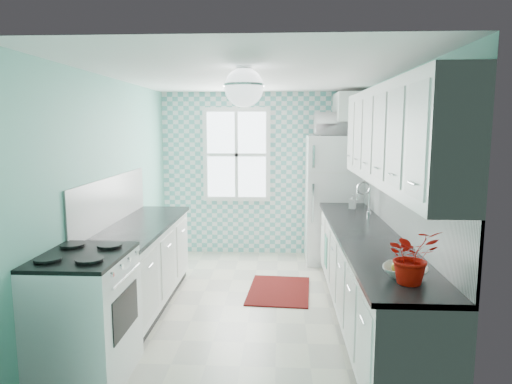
# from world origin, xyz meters

# --- Properties ---
(floor) EXTENTS (3.00, 4.40, 0.02)m
(floor) POSITION_xyz_m (0.00, 0.00, -0.01)
(floor) COLOR beige
(floor) RESTS_ON ground
(ceiling) EXTENTS (3.00, 4.40, 0.02)m
(ceiling) POSITION_xyz_m (0.00, 0.00, 2.51)
(ceiling) COLOR white
(ceiling) RESTS_ON wall_back
(wall_back) EXTENTS (3.00, 0.02, 2.50)m
(wall_back) POSITION_xyz_m (0.00, 2.21, 1.25)
(wall_back) COLOR #6EBFAB
(wall_back) RESTS_ON floor
(wall_front) EXTENTS (3.00, 0.02, 2.50)m
(wall_front) POSITION_xyz_m (0.00, -2.21, 1.25)
(wall_front) COLOR #6EBFAB
(wall_front) RESTS_ON floor
(wall_left) EXTENTS (0.02, 4.40, 2.50)m
(wall_left) POSITION_xyz_m (-1.51, 0.00, 1.25)
(wall_left) COLOR #6EBFAB
(wall_left) RESTS_ON floor
(wall_right) EXTENTS (0.02, 4.40, 2.50)m
(wall_right) POSITION_xyz_m (1.51, 0.00, 1.25)
(wall_right) COLOR #6EBFAB
(wall_right) RESTS_ON floor
(accent_wall) EXTENTS (3.00, 0.01, 2.50)m
(accent_wall) POSITION_xyz_m (0.00, 2.19, 1.25)
(accent_wall) COLOR #65B4AF
(accent_wall) RESTS_ON wall_back
(window) EXTENTS (1.04, 0.05, 1.44)m
(window) POSITION_xyz_m (-0.35, 2.16, 1.55)
(window) COLOR white
(window) RESTS_ON wall_back
(backsplash_right) EXTENTS (0.02, 3.60, 0.51)m
(backsplash_right) POSITION_xyz_m (1.49, -0.40, 1.20)
(backsplash_right) COLOR white
(backsplash_right) RESTS_ON wall_right
(backsplash_left) EXTENTS (0.02, 2.15, 0.51)m
(backsplash_left) POSITION_xyz_m (-1.49, -0.07, 1.20)
(backsplash_left) COLOR white
(backsplash_left) RESTS_ON wall_left
(upper_cabinets_right) EXTENTS (0.33, 3.20, 0.90)m
(upper_cabinets_right) POSITION_xyz_m (1.33, -0.60, 1.90)
(upper_cabinets_right) COLOR white
(upper_cabinets_right) RESTS_ON wall_right
(upper_cabinet_fridge) EXTENTS (0.40, 0.74, 0.40)m
(upper_cabinet_fridge) POSITION_xyz_m (1.30, 1.83, 2.25)
(upper_cabinet_fridge) COLOR white
(upper_cabinet_fridge) RESTS_ON wall_right
(ceiling_light) EXTENTS (0.34, 0.34, 0.35)m
(ceiling_light) POSITION_xyz_m (0.00, -0.80, 2.32)
(ceiling_light) COLOR silver
(ceiling_light) RESTS_ON ceiling
(base_cabinets_right) EXTENTS (0.60, 3.60, 0.90)m
(base_cabinets_right) POSITION_xyz_m (1.20, -0.40, 0.45)
(base_cabinets_right) COLOR white
(base_cabinets_right) RESTS_ON floor
(countertop_right) EXTENTS (0.63, 3.60, 0.04)m
(countertop_right) POSITION_xyz_m (1.19, -0.40, 0.92)
(countertop_right) COLOR black
(countertop_right) RESTS_ON base_cabinets_right
(base_cabinets_left) EXTENTS (0.60, 2.15, 0.90)m
(base_cabinets_left) POSITION_xyz_m (-1.20, -0.07, 0.45)
(base_cabinets_left) COLOR white
(base_cabinets_left) RESTS_ON floor
(countertop_left) EXTENTS (0.63, 2.15, 0.04)m
(countertop_left) POSITION_xyz_m (-1.19, -0.07, 0.92)
(countertop_left) COLOR black
(countertop_left) RESTS_ON base_cabinets_left
(fridge) EXTENTS (0.81, 0.80, 1.85)m
(fridge) POSITION_xyz_m (1.11, 1.82, 0.93)
(fridge) COLOR silver
(fridge) RESTS_ON floor
(stove) EXTENTS (0.67, 0.83, 1.01)m
(stove) POSITION_xyz_m (-1.20, -1.53, 0.52)
(stove) COLOR white
(stove) RESTS_ON floor
(sink) EXTENTS (0.48, 0.40, 0.53)m
(sink) POSITION_xyz_m (1.20, 0.51, 0.93)
(sink) COLOR silver
(sink) RESTS_ON countertop_right
(rug) EXTENTS (0.79, 1.08, 0.02)m
(rug) POSITION_xyz_m (0.32, 0.48, 0.01)
(rug) COLOR #630616
(rug) RESTS_ON floor
(dish_towel) EXTENTS (0.11, 0.24, 0.38)m
(dish_towel) POSITION_xyz_m (0.89, 0.59, 0.48)
(dish_towel) COLOR #5FA196
(dish_towel) RESTS_ON base_cabinets_right
(fruit_bowl) EXTENTS (0.39, 0.39, 0.08)m
(fruit_bowl) POSITION_xyz_m (1.20, -1.70, 0.98)
(fruit_bowl) COLOR white
(fruit_bowl) RESTS_ON countertop_right
(potted_plant) EXTENTS (0.41, 0.38, 0.38)m
(potted_plant) POSITION_xyz_m (1.20, -1.84, 1.13)
(potted_plant) COLOR #B50D22
(potted_plant) RESTS_ON countertop_right
(soap_bottle) EXTENTS (0.11, 0.11, 0.19)m
(soap_bottle) POSITION_xyz_m (1.25, 0.97, 1.03)
(soap_bottle) COLOR #8DB8C2
(soap_bottle) RESTS_ON countertop_right
(microwave) EXTENTS (0.61, 0.42, 0.33)m
(microwave) POSITION_xyz_m (1.11, 1.82, 2.02)
(microwave) COLOR white
(microwave) RESTS_ON fridge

